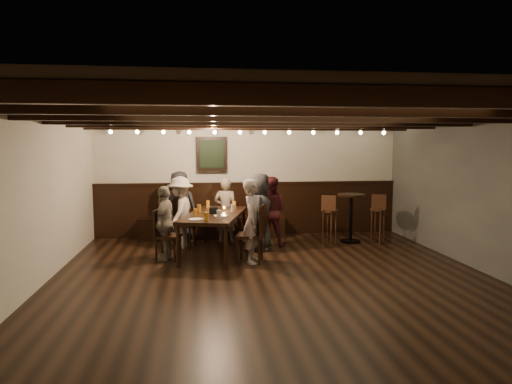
{
  "coord_description": "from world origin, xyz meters",
  "views": [
    {
      "loc": [
        -1.07,
        -6.25,
        1.95
      ],
      "look_at": [
        -0.12,
        1.3,
        1.16
      ],
      "focal_mm": 32.0,
      "sensor_mm": 36.0,
      "label": 1
    }
  ],
  "objects": [
    {
      "name": "person_bench_centre",
      "position": [
        -0.55,
        2.75,
        0.65
      ],
      "size": [
        0.53,
        0.42,
        1.3
      ],
      "primitive_type": "imported",
      "rotation": [
        0.0,
        0.0,
        2.89
      ],
      "color": "gray",
      "rests_on": "floor"
    },
    {
      "name": "dining_table",
      "position": [
        -0.81,
        1.74,
        0.68
      ],
      "size": [
        1.35,
        2.13,
        0.74
      ],
      "rotation": [
        0.0,
        0.0,
        -0.25
      ],
      "color": "black",
      "rests_on": "floor"
    },
    {
      "name": "chair_left_far",
      "position": [
        -1.62,
        1.48,
        0.26
      ],
      "size": [
        0.48,
        0.48,
        0.86
      ],
      "rotation": [
        0.0,
        0.0,
        -1.82
      ],
      "color": "black",
      "rests_on": "floor"
    },
    {
      "name": "person_bench_right",
      "position": [
        0.28,
        2.38,
        0.67
      ],
      "size": [
        0.76,
        0.65,
        1.34
      ],
      "primitive_type": "imported",
      "rotation": [
        0.0,
        0.0,
        2.89
      ],
      "color": "#551D20",
      "rests_on": "floor"
    },
    {
      "name": "person_left_near",
      "position": [
        -1.43,
        2.36,
        0.68
      ],
      "size": [
        0.71,
        0.97,
        1.35
      ],
      "primitive_type": "imported",
      "rotation": [
        0.0,
        0.0,
        -1.82
      ],
      "color": "#A99C8F",
      "rests_on": "floor"
    },
    {
      "name": "candle",
      "position": [
        -0.62,
        2.0,
        0.76
      ],
      "size": [
        0.05,
        0.05,
        0.05
      ],
      "primitive_type": "cylinder",
      "color": "beige",
      "rests_on": "dining_table"
    },
    {
      "name": "pint_a",
      "position": [
        -0.91,
        2.48,
        0.81
      ],
      "size": [
        0.07,
        0.07,
        0.14
      ],
      "primitive_type": "cylinder",
      "color": "#BF7219",
      "rests_on": "dining_table"
    },
    {
      "name": "bar_stool_left",
      "position": [
        1.43,
        2.24,
        0.37
      ],
      "size": [
        0.35,
        0.36,
        0.98
      ],
      "rotation": [
        0.0,
        0.0,
        -0.44
      ],
      "color": "#3C2313",
      "rests_on": "floor"
    },
    {
      "name": "person_left_far",
      "position": [
        -1.65,
        1.49,
        0.63
      ],
      "size": [
        0.48,
        0.79,
        1.26
      ],
      "primitive_type": "imported",
      "rotation": [
        0.0,
        0.0,
        -1.82
      ],
      "color": "gray",
      "rests_on": "floor"
    },
    {
      "name": "pint_c",
      "position": [
        -1.08,
        1.91,
        0.81
      ],
      "size": [
        0.07,
        0.07,
        0.14
      ],
      "primitive_type": "cylinder",
      "color": "#BF7219",
      "rests_on": "dining_table"
    },
    {
      "name": "pint_b",
      "position": [
        -0.41,
        2.3,
        0.81
      ],
      "size": [
        0.07,
        0.07,
        0.14
      ],
      "primitive_type": "cylinder",
      "color": "#BF7219",
      "rests_on": "dining_table"
    },
    {
      "name": "room",
      "position": [
        -0.29,
        2.21,
        1.07
      ],
      "size": [
        7.0,
        7.0,
        7.0
      ],
      "color": "black",
      "rests_on": "ground"
    },
    {
      "name": "high_top_table",
      "position": [
        1.93,
        2.44,
        0.64
      ],
      "size": [
        0.55,
        0.55,
        0.97
      ],
      "color": "black",
      "rests_on": "floor"
    },
    {
      "name": "bar_stool_right",
      "position": [
        2.43,
        2.29,
        0.37
      ],
      "size": [
        0.34,
        0.35,
        0.98
      ],
      "rotation": [
        0.0,
        0.0,
        -0.32
      ],
      "color": "#3C2313",
      "rests_on": "floor"
    },
    {
      "name": "chair_right_near",
      "position": [
        -0.01,
        1.99,
        0.27
      ],
      "size": [
        0.49,
        0.49,
        0.89
      ],
      "rotation": [
        0.0,
        0.0,
        1.32
      ],
      "color": "black",
      "rests_on": "floor"
    },
    {
      "name": "plate_near",
      "position": [
        -1.13,
        1.09,
        0.75
      ],
      "size": [
        0.24,
        0.24,
        0.01
      ],
      "primitive_type": "cylinder",
      "color": "white",
      "rests_on": "dining_table"
    },
    {
      "name": "pint_d",
      "position": [
        -0.47,
        1.85,
        0.81
      ],
      "size": [
        0.07,
        0.07,
        0.14
      ],
      "primitive_type": "cylinder",
      "color": "silver",
      "rests_on": "dining_table"
    },
    {
      "name": "pint_g",
      "position": [
        -0.97,
        0.95,
        0.81
      ],
      "size": [
        0.07,
        0.07,
        0.14
      ],
      "primitive_type": "cylinder",
      "color": "#BF7219",
      "rests_on": "dining_table"
    },
    {
      "name": "plate_far",
      "position": [
        -0.71,
        1.4,
        0.75
      ],
      "size": [
        0.24,
        0.24,
        0.01
      ],
      "primitive_type": "cylinder",
      "color": "white",
      "rests_on": "dining_table"
    },
    {
      "name": "person_bench_left",
      "position": [
        -1.46,
        2.83,
        0.71
      ],
      "size": [
        0.79,
        0.61,
        1.43
      ],
      "primitive_type": "imported",
      "rotation": [
        0.0,
        0.0,
        2.89
      ],
      "color": "black",
      "rests_on": "floor"
    },
    {
      "name": "chair_left_near",
      "position": [
        -1.4,
        2.35,
        0.28
      ],
      "size": [
        0.52,
        0.52,
        0.93
      ],
      "rotation": [
        0.0,
        0.0,
        -1.82
      ],
      "color": "black",
      "rests_on": "floor"
    },
    {
      "name": "person_right_far",
      "position": [
        -0.2,
        1.11,
        0.69
      ],
      "size": [
        0.45,
        0.57,
        1.39
      ],
      "primitive_type": "imported",
      "rotation": [
        0.0,
        0.0,
        1.32
      ],
      "color": "gray",
      "rests_on": "floor"
    },
    {
      "name": "person_right_near",
      "position": [
        0.02,
        1.98,
        0.71
      ],
      "size": [
        0.61,
        0.79,
        1.43
      ],
      "primitive_type": "imported",
      "rotation": [
        0.0,
        0.0,
        1.32
      ],
      "color": "#2B2B2E",
      "rests_on": "floor"
    },
    {
      "name": "pint_e",
      "position": [
        -1.14,
        1.35,
        0.81
      ],
      "size": [
        0.07,
        0.07,
        0.14
      ],
      "primitive_type": "cylinder",
      "color": "#BF7219",
      "rests_on": "dining_table"
    },
    {
      "name": "pint_f",
      "position": [
        -0.76,
        1.15,
        0.81
      ],
      "size": [
        0.07,
        0.07,
        0.14
      ],
      "primitive_type": "cylinder",
      "color": "silver",
      "rests_on": "dining_table"
    },
    {
      "name": "chair_right_far",
      "position": [
        -0.23,
        1.12,
        0.29
      ],
      "size": [
        0.53,
        0.53,
        0.95
      ],
      "rotation": [
        0.0,
        0.0,
        1.32
      ],
      "color": "black",
      "rests_on": "floor"
    },
    {
      "name": "condiment_caddy",
      "position": [
        -0.83,
        1.69,
        0.8
      ],
      "size": [
        0.15,
        0.1,
        0.12
      ],
      "primitive_type": "cube",
      "color": "black",
      "rests_on": "dining_table"
    }
  ]
}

